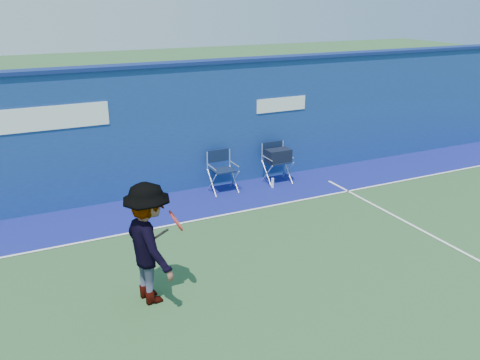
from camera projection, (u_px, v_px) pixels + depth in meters
name	position (u px, v px, depth m)	size (l,w,h in m)	color
ground	(238.00, 305.00, 7.83)	(80.00, 80.00, 0.00)	#2C512B
stadium_wall	(141.00, 131.00, 11.71)	(24.00, 0.50, 3.08)	navy
out_of_bounds_strip	(159.00, 210.00, 11.31)	(24.00, 1.80, 0.01)	navy
court_lines	(222.00, 285.00, 8.34)	(24.00, 12.00, 0.01)	white
directors_chair_left	(223.00, 179.00, 12.30)	(0.59, 0.53, 0.99)	silver
directors_chair_right	(277.00, 166.00, 12.86)	(0.61, 0.55, 1.02)	silver
water_bottle	(273.00, 183.00, 12.59)	(0.07, 0.07, 0.25)	white
tennis_player	(149.00, 243.00, 7.67)	(0.98, 1.34, 1.93)	#EA4738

